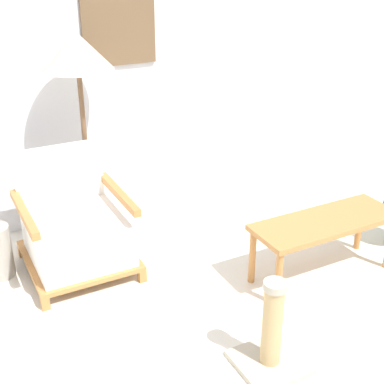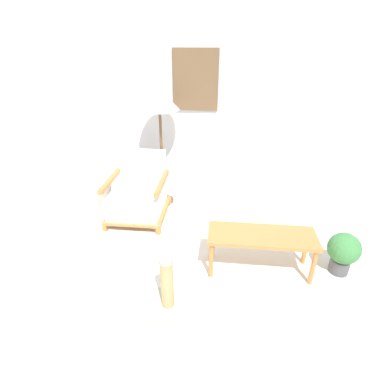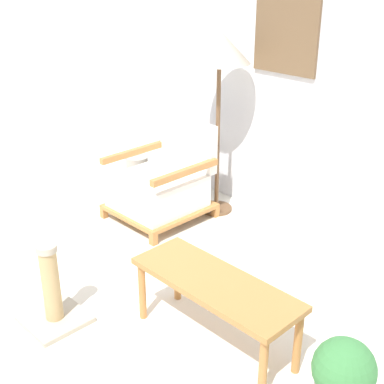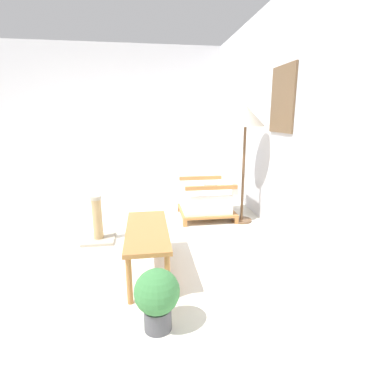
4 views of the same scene
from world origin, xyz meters
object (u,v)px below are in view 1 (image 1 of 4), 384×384
object	(u,v)px
floor_lamp	(78,59)
coffee_table	(325,227)
scratching_post	(271,338)
armchair	(75,230)

from	to	relation	value
floor_lamp	coffee_table	world-z (taller)	floor_lamp
floor_lamp	coffee_table	bearing A→B (deg)	-46.91
floor_lamp	scratching_post	world-z (taller)	floor_lamp
coffee_table	armchair	bearing A→B (deg)	148.91
scratching_post	floor_lamp	bearing A→B (deg)	101.89
floor_lamp	coffee_table	size ratio (longest dim) A/B	1.51
armchair	scratching_post	distance (m)	1.53
armchair	floor_lamp	bearing A→B (deg)	59.92
armchair	coffee_table	xyz separation A→B (m)	(1.41, -0.85, 0.08)
floor_lamp	armchair	bearing A→B (deg)	-120.08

